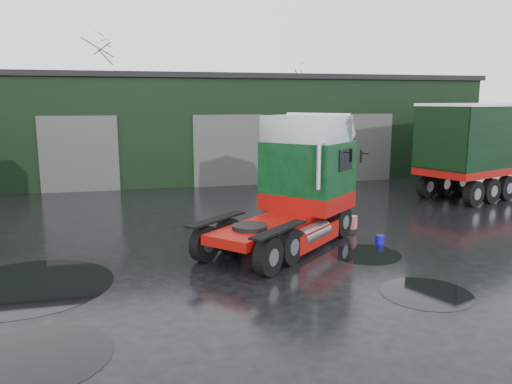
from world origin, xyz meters
TOP-DOWN VIEW (x-y plane):
  - ground at (0.00, 0.00)m, footprint 100.00×100.00m
  - warehouse at (2.00, 20.00)m, footprint 32.40×12.40m
  - hero_tractor at (1.33, 1.52)m, footprint 7.10×6.88m
  - wash_bucket at (4.81, 1.21)m, footprint 0.38×0.38m
  - tree_back_a at (-6.00, 30.00)m, footprint 4.40×4.40m
  - tree_back_b at (10.00, 30.00)m, footprint 4.40×4.40m
  - puddle_0 at (-5.10, -4.26)m, footprint 2.88×2.88m
  - puddle_1 at (3.81, 0.19)m, footprint 2.19×2.19m
  - puddle_2 at (-6.01, -0.27)m, footprint 4.39×4.39m
  - puddle_3 at (3.82, -3.14)m, footprint 2.29×2.29m

SIDE VIEW (x-z plane):
  - ground at x=0.00m, z-range 0.00..0.00m
  - puddle_0 at x=-5.10m, z-range 0.00..0.01m
  - puddle_1 at x=3.81m, z-range 0.00..0.01m
  - puddle_2 at x=-6.01m, z-range 0.00..0.01m
  - puddle_3 at x=3.82m, z-range 0.00..0.01m
  - wash_bucket at x=4.81m, z-range 0.00..0.28m
  - hero_tractor at x=1.33m, z-range 0.00..4.31m
  - warehouse at x=2.00m, z-range 0.01..6.31m
  - tree_back_b at x=10.00m, z-range 0.00..7.50m
  - tree_back_a at x=-6.00m, z-range 0.00..9.50m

